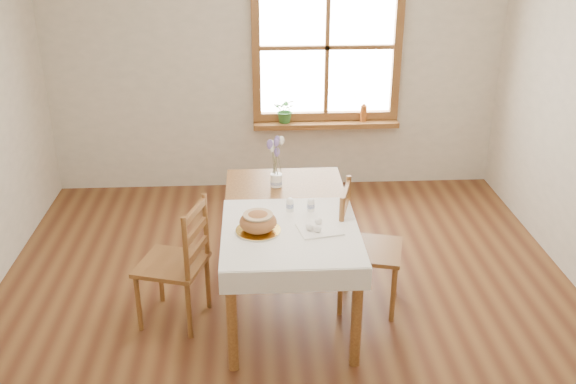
% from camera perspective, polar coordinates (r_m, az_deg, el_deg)
% --- Properties ---
extents(ground, '(5.00, 5.00, 0.00)m').
position_cam_1_polar(ground, '(4.64, 0.21, -11.72)').
color(ground, brown).
rests_on(ground, ground).
extents(room_walls, '(4.60, 5.10, 2.65)m').
position_cam_1_polar(room_walls, '(3.89, 0.25, 9.04)').
color(room_walls, beige).
rests_on(room_walls, ground).
extents(window, '(1.46, 0.08, 1.46)m').
position_cam_1_polar(window, '(6.39, 3.49, 12.73)').
color(window, '#99652F').
rests_on(window, ground).
extents(window_sill, '(1.46, 0.20, 0.05)m').
position_cam_1_polar(window_sill, '(6.52, 3.39, 6.05)').
color(window_sill, '#99652F').
rests_on(window_sill, ground).
extents(dining_table, '(0.90, 1.60, 0.75)m').
position_cam_1_polar(dining_table, '(4.55, 0.00, -2.70)').
color(dining_table, '#99652F').
rests_on(dining_table, ground).
extents(table_linen, '(0.91, 0.99, 0.01)m').
position_cam_1_polar(table_linen, '(4.24, 0.23, -3.48)').
color(table_linen, white).
rests_on(table_linen, dining_table).
extents(chair_left, '(0.56, 0.54, 0.93)m').
position_cam_1_polar(chair_left, '(4.53, -10.32, -6.16)').
color(chair_left, '#99652F').
rests_on(chair_left, ground).
extents(chair_right, '(0.55, 0.54, 0.94)m').
position_cam_1_polar(chair_right, '(4.66, 7.37, -4.95)').
color(chair_right, '#99652F').
rests_on(chair_right, ground).
extents(bread_plate, '(0.35, 0.35, 0.02)m').
position_cam_1_polar(bread_plate, '(4.22, -2.66, -3.45)').
color(bread_plate, white).
rests_on(bread_plate, table_linen).
extents(bread_loaf, '(0.25, 0.25, 0.14)m').
position_cam_1_polar(bread_loaf, '(4.19, -2.68, -2.53)').
color(bread_loaf, '#AF713E').
rests_on(bread_loaf, bread_plate).
extents(egg_napkin, '(0.31, 0.28, 0.01)m').
position_cam_1_polar(egg_napkin, '(4.24, 2.81, -3.31)').
color(egg_napkin, white).
rests_on(egg_napkin, table_linen).
extents(eggs, '(0.24, 0.23, 0.05)m').
position_cam_1_polar(eggs, '(4.23, 2.82, -2.96)').
color(eggs, white).
rests_on(eggs, egg_napkin).
extents(salt_shaker, '(0.07, 0.07, 0.10)m').
position_cam_1_polar(salt_shaker, '(4.47, 0.18, -1.11)').
color(salt_shaker, white).
rests_on(salt_shaker, table_linen).
extents(pepper_shaker, '(0.06, 0.06, 0.10)m').
position_cam_1_polar(pepper_shaker, '(4.48, 2.05, -1.14)').
color(pepper_shaker, white).
rests_on(pepper_shaker, table_linen).
extents(flower_vase, '(0.12, 0.12, 0.10)m').
position_cam_1_polar(flower_vase, '(4.88, -1.05, 0.98)').
color(flower_vase, white).
rests_on(flower_vase, dining_table).
extents(lavender_bouquet, '(0.16, 0.16, 0.30)m').
position_cam_1_polar(lavender_bouquet, '(4.80, -1.07, 3.15)').
color(lavender_bouquet, '#6B5698').
rests_on(lavender_bouquet, flower_vase).
extents(potted_plant, '(0.29, 0.31, 0.20)m').
position_cam_1_polar(potted_plant, '(6.45, -0.20, 7.04)').
color(potted_plant, '#2E6729').
rests_on(potted_plant, window_sill).
extents(amber_bottle, '(0.07, 0.07, 0.18)m').
position_cam_1_polar(amber_bottle, '(6.53, 6.73, 7.03)').
color(amber_bottle, '#AF5920').
rests_on(amber_bottle, window_sill).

